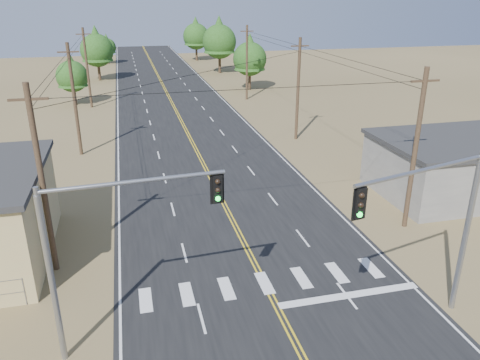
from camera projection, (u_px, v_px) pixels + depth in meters
name	position (u px, v px, depth m)	size (l,w,h in m)	color
road	(197.00, 152.00, 43.76)	(15.00, 200.00, 0.02)	black
building_right	(480.00, 165.00, 34.61)	(15.00, 8.00, 4.00)	gray
utility_pole_left_near	(42.00, 181.00, 23.30)	(1.80, 0.30, 10.00)	#4C3826
utility_pole_left_mid	(74.00, 99.00, 41.35)	(1.80, 0.30, 10.00)	#4C3826
utility_pole_left_far	(87.00, 68.00, 59.40)	(1.80, 0.30, 10.00)	#4C3826
utility_pole_right_near	(415.00, 150.00, 27.96)	(1.80, 0.30, 10.00)	#4C3826
utility_pole_right_mid	(298.00, 89.00, 46.01)	(1.80, 0.30, 10.00)	#4C3826
utility_pole_right_far	(247.00, 62.00, 64.06)	(1.80, 0.30, 10.00)	#4C3826
signal_mast_left	(103.00, 239.00, 17.68)	(6.95, 0.72, 7.52)	gray
signal_mast_right	(439.00, 216.00, 19.22)	(6.76, 2.08, 7.74)	gray
tree_left_near	(72.00, 73.00, 61.20)	(4.10, 4.10, 6.84)	#3F2D1E
tree_left_mid	(96.00, 47.00, 78.51)	(5.47, 5.47, 9.12)	#3F2D1E
tree_left_far	(107.00, 45.00, 98.77)	(3.72, 3.72, 6.19)	#3F2D1E
tree_right_near	(250.00, 55.00, 70.80)	(5.08, 5.08, 8.47)	#3F2D1E
tree_right_mid	(219.00, 38.00, 85.92)	(6.20, 6.20, 10.34)	#3F2D1E
tree_right_far	(196.00, 34.00, 102.79)	(5.65, 5.65, 9.42)	#3F2D1E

